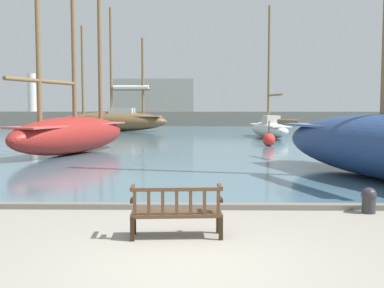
{
  "coord_description": "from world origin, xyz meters",
  "views": [
    {
      "loc": [
        0.19,
        -6.9,
        2.3
      ],
      "look_at": [
        -0.12,
        10.0,
        1.0
      ],
      "focal_mm": 45.0,
      "sensor_mm": 36.0,
      "label": 1
    }
  ],
  "objects_px": {
    "mooring_bollard": "(369,199)",
    "sailboat_mid_port": "(269,128)",
    "channel_buoy": "(269,140)",
    "park_bench": "(177,211)",
    "sailboat_outer_port": "(115,119)",
    "sailboat_distant_harbor": "(72,132)"
  },
  "relations": [
    {
      "from": "mooring_bollard",
      "to": "channel_buoy",
      "type": "distance_m",
      "value": 17.03
    },
    {
      "from": "park_bench",
      "to": "channel_buoy",
      "type": "distance_m",
      "value": 19.55
    },
    {
      "from": "sailboat_mid_port",
      "to": "channel_buoy",
      "type": "xyz_separation_m",
      "value": [
        -1.07,
        -7.57,
        -0.35
      ]
    },
    {
      "from": "mooring_bollard",
      "to": "sailboat_mid_port",
      "type": "bearing_deg",
      "value": 86.96
    },
    {
      "from": "sailboat_outer_port",
      "to": "sailboat_mid_port",
      "type": "xyz_separation_m",
      "value": [
        12.86,
        -9.05,
        -0.41
      ]
    },
    {
      "from": "park_bench",
      "to": "sailboat_mid_port",
      "type": "height_order",
      "value": "sailboat_mid_port"
    },
    {
      "from": "park_bench",
      "to": "sailboat_distant_harbor",
      "type": "relative_size",
      "value": 0.15
    },
    {
      "from": "mooring_bollard",
      "to": "sailboat_outer_port",
      "type": "bearing_deg",
      "value": 108.96
    },
    {
      "from": "mooring_bollard",
      "to": "sailboat_distant_harbor",
      "type": "bearing_deg",
      "value": 128.17
    },
    {
      "from": "park_bench",
      "to": "sailboat_outer_port",
      "type": "bearing_deg",
      "value": 101.83
    },
    {
      "from": "sailboat_distant_harbor",
      "to": "sailboat_mid_port",
      "type": "distance_m",
      "value": 16.45
    },
    {
      "from": "park_bench",
      "to": "mooring_bollard",
      "type": "relative_size",
      "value": 2.89
    },
    {
      "from": "park_bench",
      "to": "sailboat_outer_port",
      "type": "distance_m",
      "value": 36.48
    },
    {
      "from": "mooring_bollard",
      "to": "channel_buoy",
      "type": "height_order",
      "value": "channel_buoy"
    },
    {
      "from": "sailboat_outer_port",
      "to": "sailboat_mid_port",
      "type": "height_order",
      "value": "sailboat_outer_port"
    },
    {
      "from": "sailboat_mid_port",
      "to": "mooring_bollard",
      "type": "relative_size",
      "value": 16.82
    },
    {
      "from": "sailboat_mid_port",
      "to": "mooring_bollard",
      "type": "xyz_separation_m",
      "value": [
        -1.3,
        -24.6,
        -0.49
      ]
    },
    {
      "from": "channel_buoy",
      "to": "park_bench",
      "type": "bearing_deg",
      "value": -102.74
    },
    {
      "from": "sailboat_outer_port",
      "to": "park_bench",
      "type": "bearing_deg",
      "value": -78.17
    },
    {
      "from": "park_bench",
      "to": "sailboat_outer_port",
      "type": "relative_size",
      "value": 0.15
    },
    {
      "from": "park_bench",
      "to": "channel_buoy",
      "type": "xyz_separation_m",
      "value": [
        4.31,
        19.07,
        -0.02
      ]
    },
    {
      "from": "park_bench",
      "to": "mooring_bollard",
      "type": "distance_m",
      "value": 4.57
    }
  ]
}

